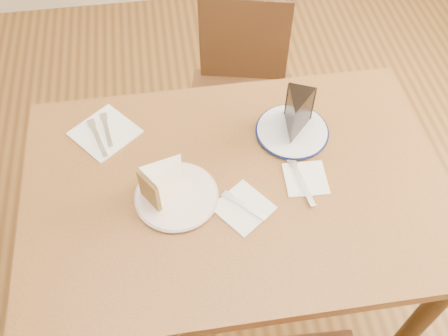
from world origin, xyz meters
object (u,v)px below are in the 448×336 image
Objects in this scene: table at (235,202)px; chair_far at (241,97)px; plate_cream at (177,196)px; carrot_cake at (167,179)px; plate_navy at (292,131)px; chocolate_cake at (296,116)px.

chair_far is (0.13, 0.61, -0.18)m from table.
table is 0.65m from chair_far.
carrot_cake reaches higher than plate_cream.
plate_cream is 0.41m from plate_navy.
chocolate_cake reaches higher than plate_cream.
plate_navy is 1.96× the size of carrot_cake.
chocolate_cake reaches higher than table.
chocolate_cake is (0.08, -0.45, 0.36)m from chair_far.
chair_far is at bearing 78.28° from table.
chair_far is at bearing 64.86° from plate_cream.
plate_cream is (-0.17, -0.02, 0.10)m from table.
table is at bearing 7.23° from plate_cream.
chocolate_cake is (0.40, 0.16, 0.01)m from carrot_cake.
table is at bearing 56.22° from carrot_cake.
carrot_cake is at bearing -179.80° from table.
table is 5.62× the size of plate_navy.
plate_cream is 1.84× the size of chocolate_cake.
chocolate_cake is at bearing 26.14° from plate_cream.
plate_cream is 0.06m from carrot_cake.
chocolate_cake reaches higher than carrot_cake.
carrot_cake is (-0.19, -0.00, 0.16)m from table.
plate_cream is at bearing 50.04° from chocolate_cake.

